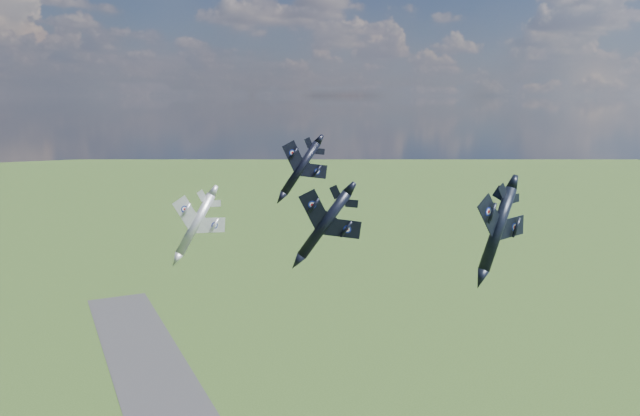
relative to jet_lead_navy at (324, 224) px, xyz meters
name	(u,v)px	position (x,y,z in m)	size (l,w,h in m)	color
jet_lead_navy	(324,224)	(0.00, 0.00, 0.00)	(11.50, 16.03, 3.32)	black
jet_right_navy	(498,229)	(9.25, -26.98, 3.70)	(9.98, 13.91, 2.88)	black
jet_high_navy	(301,168)	(4.73, 19.79, 6.13)	(10.66, 14.87, 3.08)	black
jet_left_silver	(196,224)	(-18.35, 3.94, 0.89)	(9.33, 13.01, 2.69)	#A4A6AF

